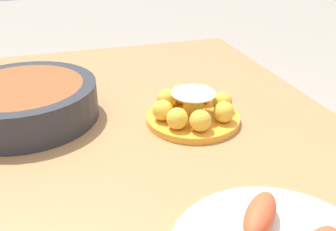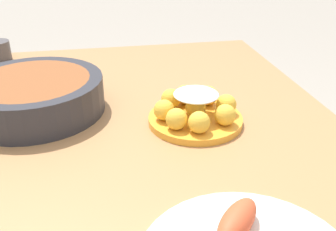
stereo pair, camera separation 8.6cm
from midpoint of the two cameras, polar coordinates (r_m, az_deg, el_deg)
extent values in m
cylinder|color=#A87547|center=(1.68, 4.45, -2.42)|extent=(0.06, 0.06, 0.72)
cube|color=#A87547|center=(0.85, -6.87, -4.86)|extent=(1.38, 0.97, 0.03)
cylinder|color=gold|center=(0.92, 0.96, -0.46)|extent=(0.22, 0.22, 0.02)
sphere|color=yellow|center=(0.97, -0.83, 3.07)|extent=(0.05, 0.05, 0.05)
sphere|color=yellow|center=(0.94, -2.79, 2.40)|extent=(0.05, 0.05, 0.05)
sphere|color=yellow|center=(0.89, -3.54, 0.70)|extent=(0.05, 0.05, 0.05)
sphere|color=yellow|center=(0.85, -1.56, -0.51)|extent=(0.05, 0.05, 0.05)
sphere|color=yellow|center=(0.84, 1.80, -0.83)|extent=(0.05, 0.05, 0.05)
sphere|color=yellow|center=(0.88, 5.35, 0.44)|extent=(0.05, 0.05, 0.05)
sphere|color=yellow|center=(0.93, 5.27, 1.94)|extent=(0.05, 0.05, 0.05)
sphere|color=yellow|center=(0.97, 2.49, 3.09)|extent=(0.05, 0.05, 0.05)
ellipsoid|color=white|center=(0.89, 0.99, 3.19)|extent=(0.10, 0.10, 0.02)
sphere|color=yellow|center=(0.91, 0.98, 1.33)|extent=(0.05, 0.05, 0.05)
cylinder|color=#2D2D33|center=(0.99, -22.46, 1.74)|extent=(0.34, 0.34, 0.08)
cylinder|color=brown|center=(0.98, -22.83, 3.67)|extent=(0.28, 0.28, 0.01)
ellipsoid|color=#D1512D|center=(0.61, 9.19, -14.21)|extent=(0.11, 0.10, 0.04)
camera|label=1|loc=(0.04, -92.86, -1.46)|focal=42.00mm
camera|label=2|loc=(0.04, 87.14, 1.46)|focal=42.00mm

